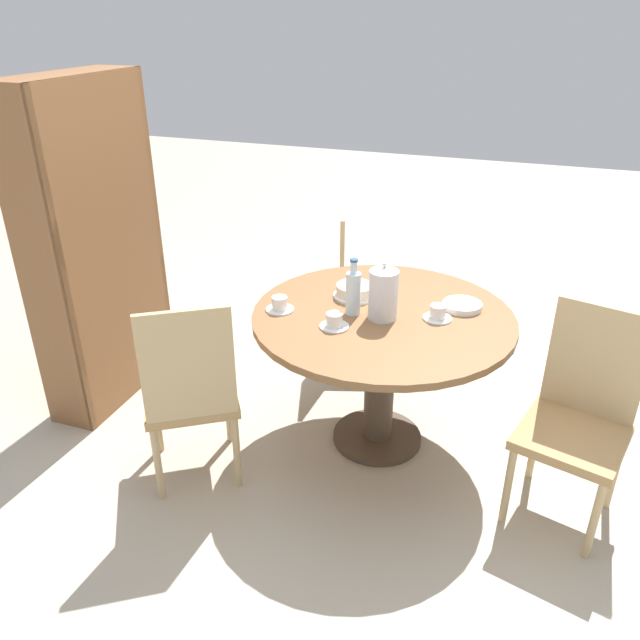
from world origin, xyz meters
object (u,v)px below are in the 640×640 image
object	(u,v)px
cake_main	(354,291)
bookshelf	(98,253)
cup_b	(438,314)
coffee_pot	(383,293)
chair_a	(361,283)
chair_c	(579,415)
cup_a	(334,322)
cup_c	(280,305)
water_bottle	(353,292)
chair_b	(190,391)

from	to	relation	value
cake_main	bookshelf	bearing A→B (deg)	97.05
cup_b	coffee_pot	bearing A→B (deg)	106.76
chair_a	cake_main	bearing A→B (deg)	175.08
chair_c	cup_b	size ratio (longest dim) A/B	7.01
bookshelf	cup_a	world-z (taller)	bookshelf
chair_a	coffee_pot	distance (m)	1.05
cup_c	cake_main	bearing A→B (deg)	-47.67
chair_c	cake_main	size ratio (longest dim) A/B	4.48
chair_a	coffee_pot	world-z (taller)	coffee_pot
coffee_pot	water_bottle	xyz separation A→B (m)	(-0.00, 0.15, -0.01)
chair_c	bookshelf	xyz separation A→B (m)	(0.16, 2.51, 0.37)
cup_a	cup_c	xyz separation A→B (m)	(0.08, 0.31, 0.00)
chair_c	coffee_pot	distance (m)	1.00
chair_c	coffee_pot	size ratio (longest dim) A/B	3.44
chair_c	cup_a	size ratio (longest dim) A/B	7.01
cup_a	water_bottle	bearing A→B (deg)	-13.23
cup_b	cake_main	bearing A→B (deg)	75.82
chair_a	cup_a	world-z (taller)	chair_a
cup_a	chair_b	bearing A→B (deg)	122.67
chair_a	cup_c	size ratio (longest dim) A/B	7.01
coffee_pot	water_bottle	size ratio (longest dim) A/B	1.00
chair_c	coffee_pot	bearing A→B (deg)	-173.12
cup_a	cup_c	world-z (taller)	same
chair_a	chair_b	world-z (taller)	same
chair_a	cup_a	distance (m)	1.13
chair_b	cup_a	xyz separation A→B (m)	(0.36, -0.57, 0.28)
coffee_pot	water_bottle	bearing A→B (deg)	90.56
chair_b	coffee_pot	world-z (taller)	coffee_pot
bookshelf	cup_a	xyz separation A→B (m)	(-0.18, -1.41, -0.09)
cup_c	water_bottle	bearing A→B (deg)	-76.52
bookshelf	cup_b	distance (m)	1.84
coffee_pot	cake_main	world-z (taller)	coffee_pot
cup_a	cup_c	distance (m)	0.32
bookshelf	cup_c	world-z (taller)	bookshelf
coffee_pot	chair_a	bearing A→B (deg)	21.25
chair_a	bookshelf	size ratio (longest dim) A/B	0.54
water_bottle	cup_c	distance (m)	0.36
chair_b	chair_c	world-z (taller)	same
chair_a	chair_c	bearing A→B (deg)	-147.37
chair_c	water_bottle	bearing A→B (deg)	-171.84
chair_c	bookshelf	world-z (taller)	bookshelf
chair_c	cup_a	bearing A→B (deg)	-163.06
bookshelf	chair_c	bearing A→B (deg)	86.43
water_bottle	cup_c	size ratio (longest dim) A/B	2.03
coffee_pot	cup_c	xyz separation A→B (m)	(-0.08, 0.49, -0.10)
water_bottle	chair_a	bearing A→B (deg)	12.97
coffee_pot	cup_c	world-z (taller)	coffee_pot
chair_a	chair_b	bearing A→B (deg)	147.14
chair_c	bookshelf	distance (m)	2.54
chair_a	chair_b	distance (m)	1.50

